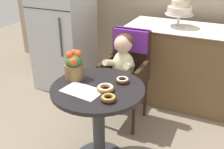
# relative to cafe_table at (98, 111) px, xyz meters

# --- Properties ---
(cafe_table) EXTENTS (0.72, 0.72, 0.72)m
(cafe_table) POSITION_rel_cafe_table_xyz_m (0.00, 0.00, 0.00)
(cafe_table) COLOR black
(cafe_table) RESTS_ON ground
(wicker_chair) EXTENTS (0.42, 0.45, 0.95)m
(wicker_chair) POSITION_rel_cafe_table_xyz_m (-0.04, 0.73, 0.13)
(wicker_chair) COLOR #332114
(wicker_chair) RESTS_ON ground
(seated_child) EXTENTS (0.27, 0.32, 0.73)m
(seated_child) POSITION_rel_cafe_table_xyz_m (-0.04, 0.57, 0.17)
(seated_child) COLOR beige
(seated_child) RESTS_ON ground
(paper_napkin) EXTENTS (0.32, 0.22, 0.00)m
(paper_napkin) POSITION_rel_cafe_table_xyz_m (-0.07, -0.10, 0.21)
(paper_napkin) COLOR white
(paper_napkin) RESTS_ON cafe_table
(donut_front) EXTENTS (0.11, 0.11, 0.03)m
(donut_front) POSITION_rel_cafe_table_xyz_m (0.14, 0.15, 0.23)
(donut_front) COLOR #4C2D19
(donut_front) RESTS_ON cafe_table
(donut_mid) EXTENTS (0.11, 0.11, 0.04)m
(donut_mid) POSITION_rel_cafe_table_xyz_m (0.16, -0.14, 0.23)
(donut_mid) COLOR #4C2D19
(donut_mid) RESTS_ON cafe_table
(donut_side) EXTENTS (0.13, 0.13, 0.04)m
(donut_side) POSITION_rel_cafe_table_xyz_m (0.08, -0.03, 0.23)
(donut_side) COLOR #936033
(donut_side) RESTS_ON cafe_table
(flower_vase) EXTENTS (0.15, 0.15, 0.24)m
(flower_vase) POSITION_rel_cafe_table_xyz_m (-0.24, 0.06, 0.33)
(flower_vase) COLOR brown
(flower_vase) RESTS_ON cafe_table
(display_counter) EXTENTS (1.56, 0.62, 0.90)m
(display_counter) POSITION_rel_cafe_table_xyz_m (0.55, 1.30, -0.05)
(display_counter) COLOR brown
(display_counter) RESTS_ON ground
(tiered_cake_stand) EXTENTS (0.30, 0.30, 0.34)m
(tiered_cake_stand) POSITION_rel_cafe_table_xyz_m (0.31, 1.30, 0.59)
(tiered_cake_stand) COLOR silver
(tiered_cake_stand) RESTS_ON display_counter
(refrigerator) EXTENTS (0.64, 0.63, 1.70)m
(refrigerator) POSITION_rel_cafe_table_xyz_m (-1.05, 1.10, 0.34)
(refrigerator) COLOR #B7BABF
(refrigerator) RESTS_ON ground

